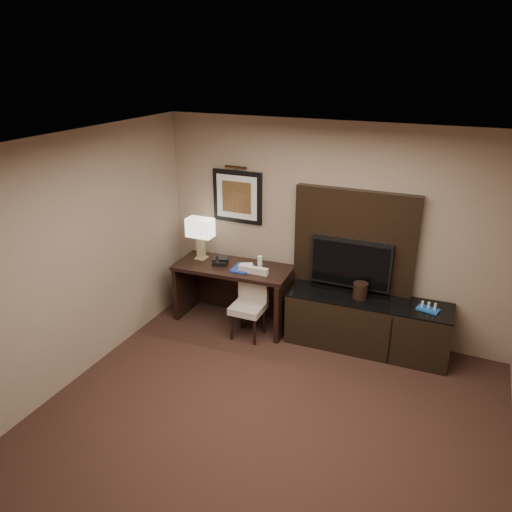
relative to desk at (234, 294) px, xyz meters
The scene contains 18 objects.
floor 2.45m from the desk, 60.41° to the right, with size 4.50×5.00×0.01m, color black.
ceiling 3.33m from the desk, 60.41° to the right, with size 4.50×5.00×0.01m, color silver.
wall_back 1.57m from the desk, 18.54° to the left, with size 4.50×0.01×2.70m, color gray.
wall_left 2.53m from the desk, 116.73° to the right, with size 0.01×5.00×2.70m, color gray.
desk is the anchor object (origin of this frame).
credenza 1.79m from the desk, ahead, with size 1.95×0.54×0.67m, color black.
tv_wall_panel 1.76m from the desk, 12.83° to the left, with size 1.50×0.12×1.30m, color black.
tv 1.63m from the desk, ahead, with size 1.00×0.08×0.60m, color black.
artwork 1.30m from the desk, 105.87° to the left, with size 0.70×0.04×0.70m, color black.
picture_light 1.68m from the desk, 107.54° to the left, with size 0.04×0.04×0.30m, color #422715.
desk_chair 0.44m from the desk, 39.42° to the right, with size 0.40×0.46×0.83m, color beige, non-canonical shape.
table_lamp 0.89m from the desk, behind, with size 0.38×0.22×0.62m, color tan, non-canonical shape.
desk_phone 0.49m from the desk, behind, with size 0.19×0.17×0.10m, color black, non-canonical shape.
blue_folder 0.45m from the desk, 14.18° to the right, with size 0.23×0.30×0.02m, color navy.
book 0.53m from the desk, ahead, with size 0.16×0.02×0.22m, color #C2B198.
water_bottle 0.63m from the desk, ahead, with size 0.06×0.06×0.19m, color silver.
ice_bucket 1.71m from the desk, ahead, with size 0.18×0.18×0.20m, color black.
minibar_tray 2.48m from the desk, ahead, with size 0.24×0.15×0.09m, color #1A57AE, non-canonical shape.
Camera 1 is at (1.52, -3.27, 3.41)m, focal length 35.00 mm.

